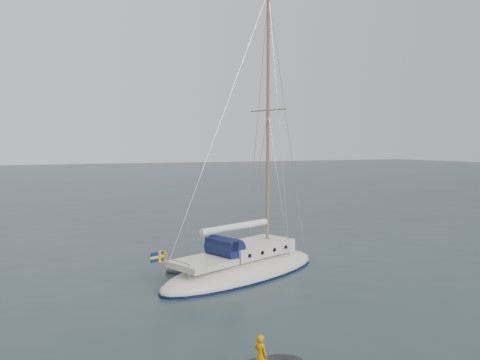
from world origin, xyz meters
name	(u,v)px	position (x,y,z in m)	size (l,w,h in m)	color
ground	(254,259)	(0.00, 0.00, 0.00)	(300.00, 300.00, 0.00)	black
sailboat	(244,253)	(-2.00, -2.99, 1.13)	(10.47, 3.13, 14.92)	beige
dinghy	(190,269)	(-4.21, -1.19, 0.16)	(2.61, 1.18, 0.37)	#49494E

